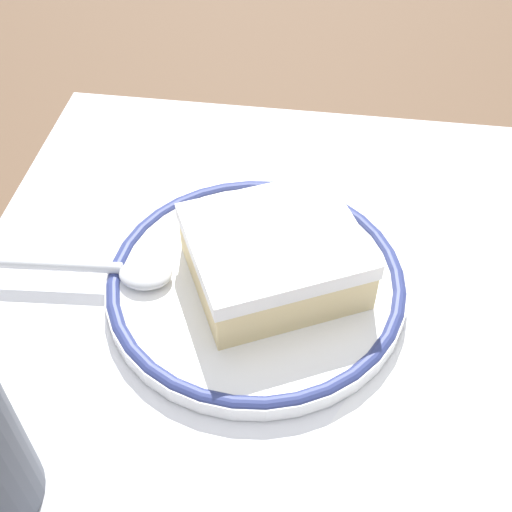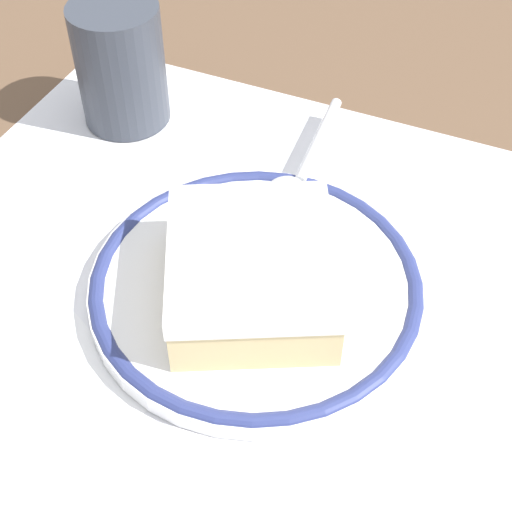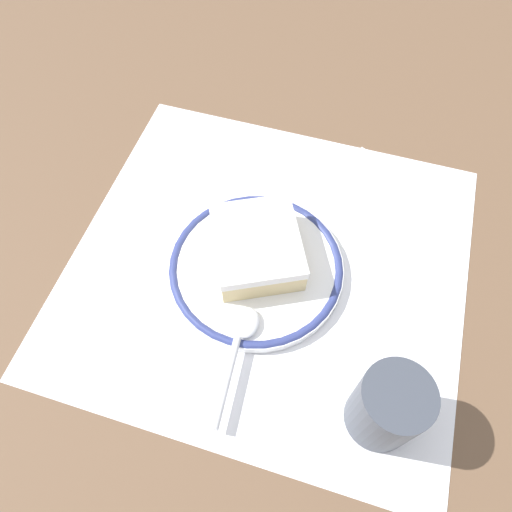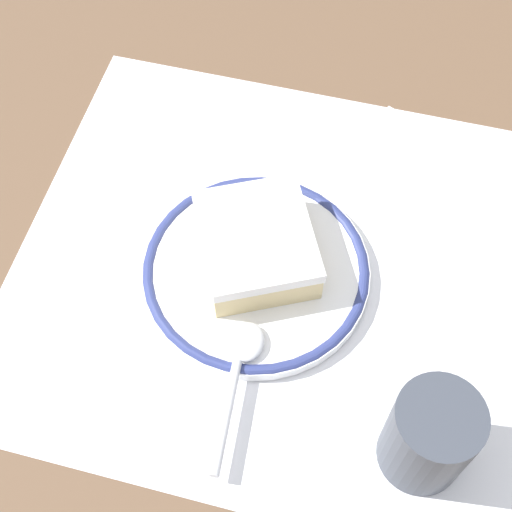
% 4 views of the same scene
% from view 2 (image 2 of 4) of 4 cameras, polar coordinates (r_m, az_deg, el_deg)
% --- Properties ---
extents(ground_plane, '(2.40, 2.40, 0.00)m').
position_cam_2_polar(ground_plane, '(0.42, -1.86, -3.60)').
color(ground_plane, brown).
extents(placemat, '(0.42, 0.40, 0.00)m').
position_cam_2_polar(placemat, '(0.42, -1.87, -3.53)').
color(placemat, white).
rests_on(placemat, ground_plane).
extents(plate, '(0.19, 0.19, 0.01)m').
position_cam_2_polar(plate, '(0.42, -0.00, -2.25)').
color(plate, white).
rests_on(plate, placemat).
extents(cake_slice, '(0.12, 0.13, 0.04)m').
position_cam_2_polar(cake_slice, '(0.39, -0.41, -1.37)').
color(cake_slice, beige).
rests_on(cake_slice, plate).
extents(spoon, '(0.03, 0.12, 0.01)m').
position_cam_2_polar(spoon, '(0.47, 3.19, 6.29)').
color(spoon, silver).
rests_on(spoon, plate).
extents(cup, '(0.06, 0.06, 0.08)m').
position_cam_2_polar(cup, '(0.53, -10.23, 13.68)').
color(cup, '#383D47').
rests_on(cup, placemat).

